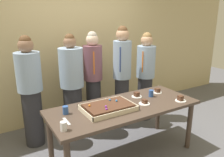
# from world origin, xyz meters

# --- Properties ---
(ground_plane) EXTENTS (12.00, 12.00, 0.00)m
(ground_plane) POSITION_xyz_m (0.00, 0.00, 0.00)
(ground_plane) COLOR #5B5B60
(interior_back_panel) EXTENTS (8.00, 0.12, 3.00)m
(interior_back_panel) POSITION_xyz_m (0.00, 1.60, 1.50)
(interior_back_panel) COLOR #CCB784
(interior_back_panel) RESTS_ON ground_plane
(party_table) EXTENTS (2.01, 0.82, 0.76)m
(party_table) POSITION_xyz_m (0.00, 0.00, 0.67)
(party_table) COLOR #47382D
(party_table) RESTS_ON ground_plane
(sheet_cake) EXTENTS (0.65, 0.44, 0.10)m
(sheet_cake) POSITION_xyz_m (-0.25, -0.01, 0.79)
(sheet_cake) COLOR beige
(sheet_cake) RESTS_ON party_table
(plated_slice_near_left) EXTENTS (0.15, 0.15, 0.07)m
(plated_slice_near_left) POSITION_xyz_m (0.33, 0.17, 0.78)
(plated_slice_near_left) COLOR white
(plated_slice_near_left) RESTS_ON party_table
(plated_slice_near_right) EXTENTS (0.15, 0.15, 0.06)m
(plated_slice_near_right) POSITION_xyz_m (0.26, -0.10, 0.78)
(plated_slice_near_right) COLOR white
(plated_slice_near_right) RESTS_ON party_table
(plated_slice_far_left) EXTENTS (0.15, 0.15, 0.08)m
(plated_slice_far_left) POSITION_xyz_m (0.76, -0.27, 0.78)
(plated_slice_far_left) COLOR white
(plated_slice_far_left) RESTS_ON party_table
(plated_slice_far_right) EXTENTS (0.15, 0.15, 0.07)m
(plated_slice_far_right) POSITION_xyz_m (0.71, 0.15, 0.78)
(plated_slice_far_right) COLOR white
(plated_slice_far_right) RESTS_ON party_table
(drink_cup_nearest) EXTENTS (0.07, 0.07, 0.10)m
(drink_cup_nearest) POSITION_xyz_m (-0.91, -0.23, 0.81)
(drink_cup_nearest) COLOR white
(drink_cup_nearest) RESTS_ON party_table
(drink_cup_middle) EXTENTS (0.07, 0.07, 0.10)m
(drink_cup_middle) POSITION_xyz_m (-0.76, 0.15, 0.81)
(drink_cup_middle) COLOR #2D5199
(drink_cup_middle) RESTS_ON party_table
(drink_cup_far_end) EXTENTS (0.07, 0.07, 0.10)m
(drink_cup_far_end) POSITION_xyz_m (0.52, 0.07, 0.81)
(drink_cup_far_end) COLOR #2D5199
(drink_cup_far_end) RESTS_ON party_table
(cake_server_utensil) EXTENTS (0.03, 0.20, 0.01)m
(cake_server_utensil) POSITION_xyz_m (-0.82, -0.05, 0.76)
(cake_server_utensil) COLOR silver
(cake_server_utensil) RESTS_ON party_table
(person_serving_front) EXTENTS (0.31, 0.31, 1.75)m
(person_serving_front) POSITION_xyz_m (0.49, 0.81, 0.93)
(person_serving_front) COLOR #28282D
(person_serving_front) RESTS_ON ground_plane
(person_green_shirt_behind) EXTENTS (0.35, 0.35, 1.65)m
(person_green_shirt_behind) POSITION_xyz_m (-1.00, 0.95, 0.86)
(person_green_shirt_behind) COLOR #28282D
(person_green_shirt_behind) RESTS_ON ground_plane
(person_striped_tie_right) EXTENTS (0.33, 0.33, 1.62)m
(person_striped_tie_right) POSITION_xyz_m (0.99, 0.79, 0.85)
(person_striped_tie_right) COLOR #28282D
(person_striped_tie_right) RESTS_ON ground_plane
(person_far_right_suit) EXTENTS (0.37, 0.37, 1.65)m
(person_far_right_suit) POSITION_xyz_m (-0.37, 0.93, 0.84)
(person_far_right_suit) COLOR #28282D
(person_far_right_suit) RESTS_ON ground_plane
(person_left_edge_reaching) EXTENTS (0.32, 0.32, 1.66)m
(person_left_edge_reaching) POSITION_xyz_m (0.06, 1.05, 0.87)
(person_left_edge_reaching) COLOR #28282D
(person_left_edge_reaching) RESTS_ON ground_plane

